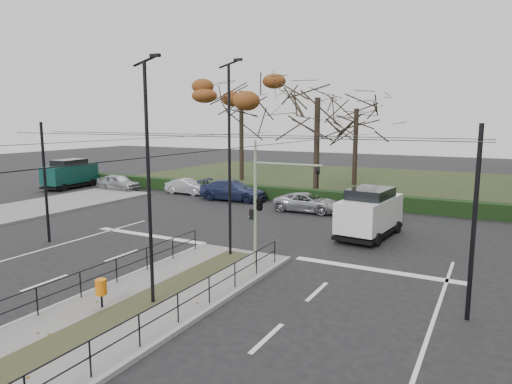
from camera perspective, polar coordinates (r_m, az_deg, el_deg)
ground at (r=17.39m, az=-9.79°, el=-11.64°), size 140.00×140.00×0.00m
median_island at (r=15.62m, az=-15.59°, el=-14.02°), size 4.40×15.00×0.14m
park at (r=47.97m, az=8.22°, el=1.66°), size 38.00×26.00×0.10m
hedge at (r=35.71m, az=0.89°, el=-0.02°), size 38.00×1.00×1.00m
median_railing at (r=15.22m, az=-16.00°, el=-10.99°), size 4.14×13.24×0.92m
catenary at (r=17.79m, az=-6.89°, el=0.30°), size 20.00×34.00×6.00m
traffic_light at (r=18.40m, az=0.66°, el=-1.23°), size 3.13×1.80×4.61m
litter_bin at (r=15.66m, az=-18.80°, el=-11.22°), size 0.36×0.36×0.93m
streetlamp_median_near at (r=14.81m, az=-13.22°, el=1.27°), size 0.66×0.13×7.90m
streetlamp_median_far at (r=19.83m, az=-3.30°, el=4.24°), size 0.71×0.14×8.47m
parked_car_first at (r=41.47m, az=-16.81°, el=1.15°), size 4.20×1.76×1.42m
parked_car_second at (r=38.24m, az=-8.59°, el=0.67°), size 3.82×1.39×1.25m
parked_car_third at (r=34.95m, az=-2.90°, el=0.22°), size 5.43×2.50×1.54m
parked_car_fourth at (r=30.72m, az=6.45°, el=-1.32°), size 4.54×2.20×1.25m
white_van at (r=24.64m, az=14.04°, el=-2.40°), size 2.63×5.10×2.58m
green_van at (r=44.41m, az=-22.23°, el=2.18°), size 2.43×5.36×2.59m
rust_tree at (r=45.86m, az=-1.86°, el=12.50°), size 9.14×9.14×11.59m
bare_tree_center at (r=43.23m, az=12.44°, el=9.47°), size 7.47×7.47×9.34m
bare_tree_near at (r=35.61m, az=7.70°, el=10.73°), size 7.76×7.76×10.20m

